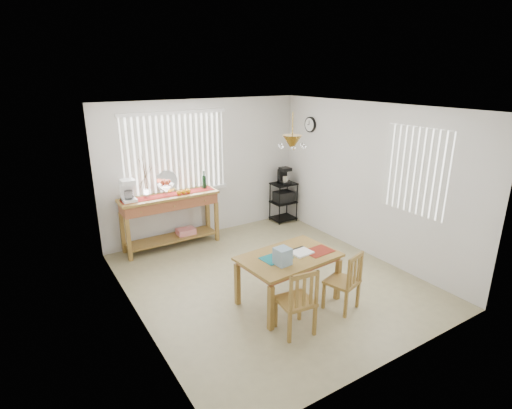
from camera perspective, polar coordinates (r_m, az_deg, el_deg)
ground at (r=6.29m, az=1.92°, el=-10.66°), size 4.00×4.50×0.01m
room_shell at (r=5.68m, az=2.04°, el=4.54°), size 4.20×4.70×2.70m
sideboard at (r=7.30m, az=-12.11°, el=-0.50°), size 1.75×0.49×0.99m
sideboard_items at (r=7.11m, az=-14.58°, el=2.18°), size 1.66×0.42×0.75m
wire_cart at (r=8.51m, az=3.94°, el=0.90°), size 0.49×0.39×0.83m
cart_items at (r=8.38m, az=3.98°, el=4.12°), size 0.20×0.24×0.34m
dining_table at (r=5.47m, az=4.69°, el=-8.05°), size 1.37×0.94×0.70m
table_items at (r=5.25m, az=4.50°, el=-7.26°), size 1.03×0.45×0.22m
chair_left at (r=4.95m, az=5.89°, el=-13.64°), size 0.45×0.45×0.88m
chair_right at (r=5.51m, az=12.53°, el=-10.70°), size 0.48×0.48×0.84m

